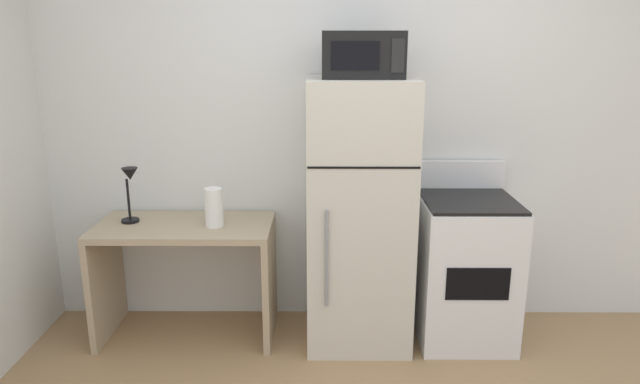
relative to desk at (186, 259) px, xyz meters
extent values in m
cube|color=silver|center=(1.19, 0.35, 0.78)|extent=(5.00, 0.10, 2.60)
cube|color=tan|center=(0.00, 0.00, 0.21)|extent=(1.10, 0.56, 0.04)
cube|color=tan|center=(-0.53, 0.00, -0.16)|extent=(0.04, 0.56, 0.71)
cube|color=tan|center=(0.53, 0.00, -0.16)|extent=(0.04, 0.56, 0.71)
cylinder|color=black|center=(-0.35, 0.04, 0.24)|extent=(0.11, 0.11, 0.02)
cylinder|color=black|center=(-0.35, 0.04, 0.38)|extent=(0.02, 0.02, 0.26)
cone|color=black|center=(-0.32, 0.02, 0.55)|extent=(0.10, 0.10, 0.08)
cylinder|color=white|center=(0.20, -0.04, 0.35)|extent=(0.11, 0.11, 0.24)
cube|color=beige|center=(1.09, -0.03, 0.31)|extent=(0.63, 0.61, 1.65)
cube|color=black|center=(1.09, -0.34, 0.67)|extent=(0.62, 0.00, 0.01)
cylinder|color=gray|center=(0.89, -0.35, 0.14)|extent=(0.02, 0.02, 0.58)
cube|color=black|center=(1.09, -0.05, 1.26)|extent=(0.46, 0.34, 0.26)
cube|color=black|center=(1.04, -0.22, 1.26)|extent=(0.26, 0.01, 0.15)
cube|color=black|center=(1.27, -0.22, 1.26)|extent=(0.07, 0.01, 0.18)
cube|color=white|center=(1.77, -0.02, -0.07)|extent=(0.58, 0.60, 0.90)
cube|color=black|center=(1.77, -0.02, 0.39)|extent=(0.55, 0.58, 0.02)
cube|color=white|center=(1.77, 0.26, 0.49)|extent=(0.58, 0.04, 0.18)
cube|color=black|center=(1.77, -0.32, -0.02)|extent=(0.37, 0.01, 0.20)
camera|label=1|loc=(0.87, -3.35, 1.34)|focal=31.81mm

